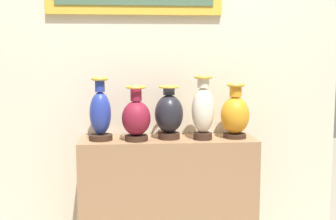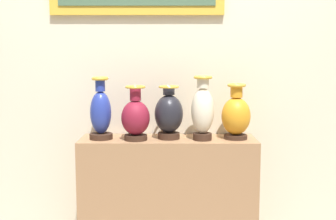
{
  "view_description": "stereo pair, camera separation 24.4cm",
  "coord_description": "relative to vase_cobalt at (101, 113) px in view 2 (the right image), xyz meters",
  "views": [
    {
      "loc": [
        -0.23,
        -2.82,
        1.4
      ],
      "look_at": [
        0.0,
        0.0,
        1.04
      ],
      "focal_mm": 46.85,
      "sensor_mm": 36.0,
      "label": 1
    },
    {
      "loc": [
        0.02,
        -2.83,
        1.4
      ],
      "look_at": [
        0.0,
        0.0,
        1.04
      ],
      "focal_mm": 46.85,
      "sensor_mm": 36.0,
      "label": 2
    }
  ],
  "objects": [
    {
      "name": "display_shelf",
      "position": [
        0.44,
        0.02,
        -0.6
      ],
      "size": [
        1.15,
        0.34,
        0.85
      ],
      "primitive_type": "cube",
      "color": "#99704C",
      "rests_on": "ground_plane"
    },
    {
      "name": "back_wall",
      "position": [
        0.43,
        0.25,
        0.58
      ],
      "size": [
        2.42,
        0.14,
        3.19
      ],
      "color": "beige",
      "rests_on": "ground_plane"
    },
    {
      "name": "vase_cobalt",
      "position": [
        0.0,
        0.0,
        0.0
      ],
      "size": [
        0.15,
        0.15,
        0.41
      ],
      "color": "#382319",
      "rests_on": "display_shelf"
    },
    {
      "name": "vase_burgundy",
      "position": [
        0.23,
        -0.03,
        -0.03
      ],
      "size": [
        0.18,
        0.18,
        0.35
      ],
      "color": "#382319",
      "rests_on": "display_shelf"
    },
    {
      "name": "vase_onyx",
      "position": [
        0.44,
        0.01,
        -0.01
      ],
      "size": [
        0.19,
        0.19,
        0.35
      ],
      "color": "#382319",
      "rests_on": "display_shelf"
    },
    {
      "name": "vase_ivory",
      "position": [
        0.66,
        -0.03,
        0.02
      ],
      "size": [
        0.15,
        0.15,
        0.41
      ],
      "color": "#382319",
      "rests_on": "display_shelf"
    },
    {
      "name": "vase_amber",
      "position": [
        0.88,
        0.01,
        -0.02
      ],
      "size": [
        0.19,
        0.19,
        0.36
      ],
      "color": "#382319",
      "rests_on": "display_shelf"
    }
  ]
}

